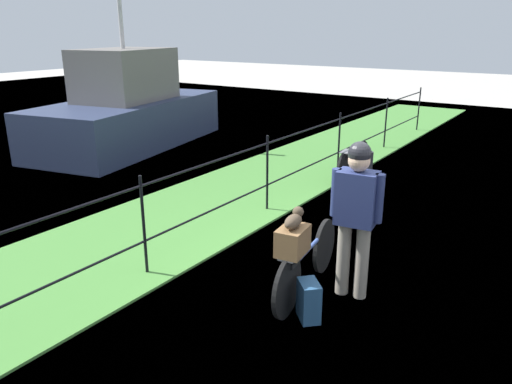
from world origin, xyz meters
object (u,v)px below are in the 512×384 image
object	(u,v)px
bicycle_parked	(353,162)
bicycle_main	(306,264)
wooden_crate	(293,241)
moored_boat_mid	(128,111)
cyclist_person	(356,207)
mooring_bollard	(368,163)
backpack_on_paving	(309,301)
terrier_dog	(294,220)

from	to	relation	value
bicycle_parked	bicycle_main	bearing A→B (deg)	-162.67
wooden_crate	moored_boat_mid	xyz separation A→B (m)	(4.26, 7.04, 0.07)
wooden_crate	bicycle_parked	xyz separation A→B (m)	(4.66, 1.38, -0.44)
moored_boat_mid	cyclist_person	bearing A→B (deg)	-116.06
cyclist_person	mooring_bollard	size ratio (longest dim) A/B	3.81
wooden_crate	bicycle_parked	bearing A→B (deg)	16.51
wooden_crate	bicycle_parked	world-z (taller)	wooden_crate
moored_boat_mid	mooring_bollard	bearing A→B (deg)	-81.01
cyclist_person	backpack_on_paving	world-z (taller)	cyclist_person
terrier_dog	moored_boat_mid	bearing A→B (deg)	59.00
backpack_on_paving	bicycle_parked	world-z (taller)	bicycle_parked
wooden_crate	cyclist_person	world-z (taller)	cyclist_person
mooring_bollard	moored_boat_mid	xyz separation A→B (m)	(-0.91, 5.76, 0.62)
terrier_dog	bicycle_parked	world-z (taller)	terrier_dog
wooden_crate	backpack_on_paving	bearing A→B (deg)	-100.56
wooden_crate	terrier_dog	xyz separation A→B (m)	(0.02, 0.00, 0.21)
wooden_crate	cyclist_person	bearing A→B (deg)	-30.61
cyclist_person	bicycle_parked	xyz separation A→B (m)	(4.03, 1.75, -0.67)
moored_boat_mid	wooden_crate	bearing A→B (deg)	-121.14
bicycle_main	mooring_bollard	world-z (taller)	bicycle_main
cyclist_person	mooring_bollard	bearing A→B (deg)	20.03
wooden_crate	moored_boat_mid	bearing A→B (deg)	58.86
bicycle_main	bicycle_parked	bearing A→B (deg)	17.33
bicycle_main	mooring_bollard	size ratio (longest dim) A/B	3.89
bicycle_parked	moored_boat_mid	distance (m)	5.70
backpack_on_paving	mooring_bollard	world-z (taller)	mooring_bollard
backpack_on_paving	moored_boat_mid	world-z (taller)	moored_boat_mid
terrier_dog	cyclist_person	size ratio (longest dim) A/B	0.19
terrier_dog	mooring_bollard	world-z (taller)	terrier_dog
bicycle_main	backpack_on_paving	xyz separation A→B (m)	(-0.44, -0.27, -0.14)
bicycle_main	bicycle_parked	world-z (taller)	bicycle_main
mooring_bollard	bicycle_parked	world-z (taller)	bicycle_parked
bicycle_parked	moored_boat_mid	xyz separation A→B (m)	(-0.40, 5.66, 0.50)
bicycle_parked	backpack_on_paving	bearing A→B (deg)	-161.19
backpack_on_paving	bicycle_parked	size ratio (longest dim) A/B	0.24
wooden_crate	cyclist_person	xyz separation A→B (m)	(0.63, -0.37, 0.23)
cyclist_person	backpack_on_paving	bearing A→B (deg)	167.20
wooden_crate	terrier_dog	world-z (taller)	terrier_dog
bicycle_main	wooden_crate	distance (m)	0.59
bicycle_main	terrier_dog	size ratio (longest dim) A/B	5.34
bicycle_main	terrier_dog	xyz separation A→B (m)	(-0.38, -0.05, 0.64)
terrier_dog	mooring_bollard	bearing A→B (deg)	13.97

